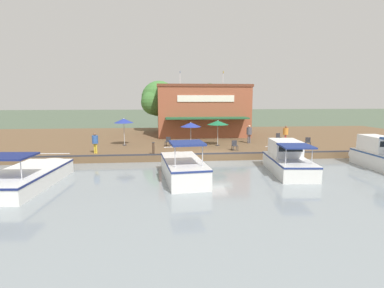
{
  "coord_description": "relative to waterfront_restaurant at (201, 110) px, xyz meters",
  "views": [
    {
      "loc": [
        22.91,
        -3.71,
        5.0
      ],
      "look_at": [
        -1.0,
        -1.42,
        1.3
      ],
      "focal_mm": 28.0,
      "sensor_mm": 36.0,
      "label": 1
    }
  ],
  "objects": [
    {
      "name": "ground_plane",
      "position": [
        13.11,
        -0.89,
        -3.56
      ],
      "size": [
        220.0,
        220.0,
        0.0
      ],
      "primitive_type": "plane",
      "color": "#4C5B47"
    },
    {
      "name": "quay_deck",
      "position": [
        2.11,
        -0.89,
        -3.26
      ],
      "size": [
        22.0,
        56.0,
        0.6
      ],
      "primitive_type": "cube",
      "color": "brown",
      "rests_on": "ground"
    },
    {
      "name": "quay_edge_fender",
      "position": [
        13.01,
        -0.89,
        -2.91
      ],
      "size": [
        0.2,
        50.4,
        0.1
      ],
      "primitive_type": "cube",
      "color": "#2D2D33",
      "rests_on": "quay_deck"
    },
    {
      "name": "waterfront_restaurant",
      "position": [
        0.0,
        0.0,
        0.0
      ],
      "size": [
        9.41,
        10.5,
        7.57
      ],
      "color": "brown",
      "rests_on": "quay_deck"
    },
    {
      "name": "patio_umbrella_back_row",
      "position": [
        7.76,
        -8.27,
        -0.66
      ],
      "size": [
        1.79,
        1.79,
        2.55
      ],
      "color": "#B7B7B7",
      "rests_on": "quay_deck"
    },
    {
      "name": "patio_umbrella_mid_patio_right",
      "position": [
        8.49,
        -2.08,
        -1.01
      ],
      "size": [
        1.92,
        1.92,
        2.2
      ],
      "color": "#B7B7B7",
      "rests_on": "quay_deck"
    },
    {
      "name": "patio_umbrella_mid_patio_left",
      "position": [
        8.73,
        0.42,
        -0.82
      ],
      "size": [
        1.97,
        1.97,
        2.37
      ],
      "color": "#B7B7B7",
      "rests_on": "quay_deck"
    },
    {
      "name": "cafe_chair_mid_patio",
      "position": [
        6.78,
        7.07,
        -2.48
      ],
      "size": [
        0.51,
        0.51,
        0.85
      ],
      "color": "#2D2D33",
      "rests_on": "quay_deck"
    },
    {
      "name": "cafe_chair_facing_river",
      "position": [
        10.23,
        8.48,
        -2.48
      ],
      "size": [
        0.56,
        0.56,
        0.85
      ],
      "color": "#2D2D33",
      "rests_on": "quay_deck"
    },
    {
      "name": "cafe_chair_far_corner_seat",
      "position": [
        8.64,
        -4.21,
        -2.48
      ],
      "size": [
        0.55,
        0.55,
        0.85
      ],
      "color": "#2D2D33",
      "rests_on": "quay_deck"
    },
    {
      "name": "cafe_chair_under_first_umbrella",
      "position": [
        11.52,
        1.37,
        -2.48
      ],
      "size": [
        0.47,
        0.47,
        0.85
      ],
      "color": "#2D2D33",
      "rests_on": "quay_deck"
    },
    {
      "name": "person_mid_patio",
      "position": [
        7.57,
        3.75,
        -1.82
      ],
      "size": [
        0.51,
        0.51,
        1.79
      ],
      "color": "#4C4C56",
      "rests_on": "quay_deck"
    },
    {
      "name": "person_near_entrance",
      "position": [
        7.87,
        7.34,
        -1.87
      ],
      "size": [
        0.49,
        0.49,
        1.72
      ],
      "color": "#B23338",
      "rests_on": "quay_deck"
    },
    {
      "name": "person_at_quay_edge",
      "position": [
        11.77,
        -10.05,
        -1.92
      ],
      "size": [
        0.47,
        0.47,
        1.66
      ],
      "color": "gold",
      "rests_on": "quay_deck"
    },
    {
      "name": "motorboat_second_along",
      "position": [
        16.39,
        10.64,
        -2.63
      ],
      "size": [
        5.91,
        1.92,
        2.33
      ],
      "color": "white",
      "rests_on": "river_water"
    },
    {
      "name": "motorboat_outer_channel",
      "position": [
        18.17,
        -12.31,
        -2.97
      ],
      "size": [
        7.96,
        3.44,
        2.06
      ],
      "color": "white",
      "rests_on": "river_water"
    },
    {
      "name": "motorboat_fourth_along",
      "position": [
        17.63,
        -3.49,
        -2.81
      ],
      "size": [
        6.79,
        2.77,
        2.49
      ],
      "color": "silver",
      "rests_on": "river_water"
    },
    {
      "name": "motorboat_distant_upstream",
      "position": [
        16.78,
        3.66,
        -2.71
      ],
      "size": [
        6.39,
        2.81,
        2.08
      ],
      "color": "silver",
      "rests_on": "river_water"
    },
    {
      "name": "mooring_post",
      "position": [
        12.76,
        -5.41,
        -2.46
      ],
      "size": [
        0.22,
        0.22,
        0.98
      ],
      "color": "#473323",
      "rests_on": "quay_deck"
    },
    {
      "name": "tree_behind_restaurant",
      "position": [
        -4.04,
        -5.29,
        1.23
      ],
      "size": [
        4.91,
        4.68,
        6.66
      ],
      "color": "brown",
      "rests_on": "quay_deck"
    },
    {
      "name": "tree_downstream_bank",
      "position": [
        -2.57,
        1.29,
        1.38
      ],
      "size": [
        3.82,
        3.64,
        6.26
      ],
      "color": "brown",
      "rests_on": "quay_deck"
    }
  ]
}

